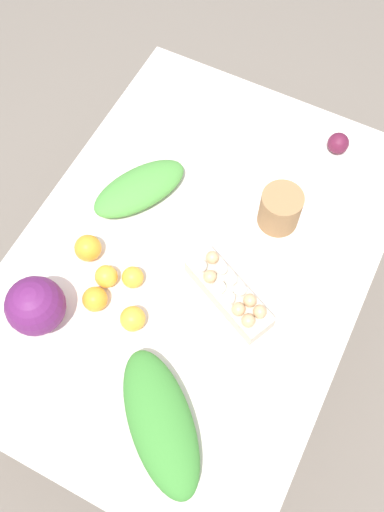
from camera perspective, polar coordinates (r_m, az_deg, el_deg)
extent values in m
plane|color=#70665B|center=(2.43, 0.00, -8.28)|extent=(8.00, 8.00, 0.00)
cube|color=silver|center=(1.72, 0.00, -0.51)|extent=(1.42, 1.01, 0.03)
cylinder|color=tan|center=(2.46, -2.41, 12.11)|extent=(0.06, 0.06, 0.75)
cylinder|color=tan|center=(2.34, 17.20, 3.82)|extent=(0.06, 0.06, 0.75)
sphere|color=#601E5B|center=(1.61, -15.38, -4.84)|extent=(0.17, 0.17, 0.17)
cube|color=beige|center=(1.63, 3.71, -3.81)|extent=(0.21, 0.30, 0.06)
sphere|color=white|center=(1.61, 0.88, -1.01)|extent=(0.04, 0.04, 0.04)
sphere|color=tan|center=(1.60, 1.80, -2.07)|extent=(0.04, 0.04, 0.04)
sphere|color=white|center=(1.59, 2.74, -3.15)|extent=(0.04, 0.04, 0.04)
sphere|color=white|center=(1.58, 3.70, -4.23)|extent=(0.04, 0.04, 0.04)
sphere|color=tan|center=(1.57, 4.67, -5.33)|extent=(0.04, 0.04, 0.04)
sphere|color=tan|center=(1.56, 5.65, -6.45)|extent=(0.04, 0.04, 0.04)
sphere|color=tan|center=(1.63, 2.02, -0.20)|extent=(0.04, 0.04, 0.04)
sphere|color=white|center=(1.61, 2.95, -1.24)|extent=(0.04, 0.04, 0.04)
sphere|color=white|center=(1.60, 3.89, -2.30)|extent=(0.04, 0.04, 0.04)
sphere|color=white|center=(1.59, 4.85, -3.37)|extent=(0.04, 0.04, 0.04)
sphere|color=tan|center=(1.58, 5.82, -4.46)|extent=(0.04, 0.04, 0.04)
sphere|color=tan|center=(1.57, 6.80, -5.55)|extent=(0.04, 0.04, 0.04)
cylinder|color=#997047|center=(1.73, 8.81, 4.66)|extent=(0.13, 0.13, 0.13)
ellipsoid|color=#3D8433|center=(1.51, -3.16, -16.23)|extent=(0.39, 0.40, 0.09)
ellipsoid|color=#4C933D|center=(1.79, -5.27, 6.75)|extent=(0.35, 0.28, 0.07)
sphere|color=#5B1933|center=(1.94, 14.41, 10.87)|extent=(0.07, 0.07, 0.07)
sphere|color=#F9A833|center=(1.66, -8.57, -2.03)|extent=(0.07, 0.07, 0.07)
sphere|color=orange|center=(1.70, -10.37, 0.79)|extent=(0.08, 0.08, 0.08)
sphere|color=#F9A833|center=(1.65, -5.95, -2.13)|extent=(0.06, 0.06, 0.06)
sphere|color=#F9A833|center=(1.60, -5.94, -6.26)|extent=(0.07, 0.07, 0.07)
sphere|color=orange|center=(1.63, -9.68, -4.27)|extent=(0.07, 0.07, 0.07)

